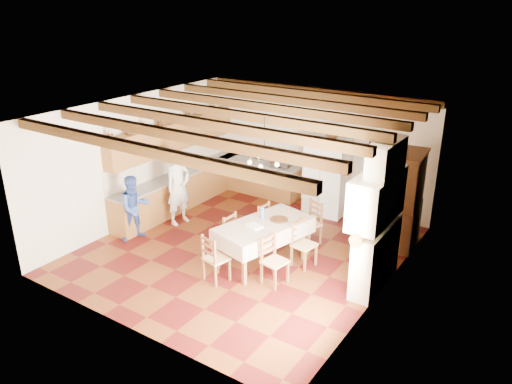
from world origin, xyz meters
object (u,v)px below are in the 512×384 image
chair_end_near (216,258)px  chair_end_far (310,223)px  person_woman_blue (135,208)px  person_woman_red (368,224)px  microwave (281,161)px  hutch (408,200)px  refrigerator (327,176)px  chair_left_far (258,222)px  dining_table (264,227)px  chair_right_near (275,261)px  chair_right_far (304,244)px  person_man (178,187)px  chair_left_near (224,234)px

chair_end_near → chair_end_far: 2.44m
person_woman_blue → person_woman_red: bearing=-50.6°
person_woman_red → microwave: (-3.18, 1.95, 0.23)m
hutch → person_woman_red: size_ratio=1.28×
refrigerator → chair_left_far: 2.40m
refrigerator → person_woman_blue: refrigerator is taller
dining_table → chair_right_near: chair_right_near is taller
chair_left_far → refrigerator: bearing=171.1°
refrigerator → hutch: size_ratio=0.93×
microwave → refrigerator: bearing=-17.9°
chair_right_far → person_woman_red: (0.94, 0.88, 0.33)m
chair_right_near → person_man: bearing=82.4°
person_woman_blue → chair_right_far: bearing=-57.7°
chair_end_near → person_man: size_ratio=0.53×
microwave → chair_left_far: bearing=-80.7°
dining_table → chair_right_near: (0.63, -0.60, -0.29)m
chair_right_far → chair_end_far: size_ratio=1.00×
refrigerator → chair_end_near: (-0.30, -4.05, -0.48)m
refrigerator → chair_right_near: refrigerator is taller
person_man → person_woman_red: (4.38, 0.70, -0.10)m
chair_right_near → person_woman_blue: bearing=101.7°
chair_left_near → person_woman_red: (2.55, 1.39, 0.33)m
hutch → chair_left_near: size_ratio=2.16×
refrigerator → microwave: bearing=168.5°
chair_left_near → microwave: microwave is taller
chair_left_near → chair_right_far: 1.69m
dining_table → chair_end_far: 1.32m
microwave → hutch: bearing=-23.3°
chair_end_near → chair_end_far: bearing=-94.6°
chair_left_near → person_woman_red: bearing=122.1°
chair_right_near → refrigerator: bearing=21.3°
person_man → refrigerator: bearing=-38.6°
refrigerator → chair_end_far: size_ratio=2.00×
person_woman_blue → hutch: bearing=-42.0°
person_woman_blue → microwave: size_ratio=2.98×
person_man → person_woman_blue: person_man is taller
chair_end_far → chair_end_near: bearing=-86.2°
person_man → microwave: 2.92m
chair_left_near → chair_left_far: same height
chair_right_far → microwave: 3.65m
chair_end_far → person_woman_blue: person_woman_blue is taller
chair_end_far → microwave: bearing=156.0°
hutch → chair_end_near: 4.26m
chair_left_near → person_woman_blue: bearing=-73.7°
refrigerator → person_woman_blue: size_ratio=1.31×
chair_left_near → chair_end_far: 1.90m
hutch → microwave: bearing=161.1°
hutch → chair_right_near: 3.32m
person_woman_blue → person_woman_red: person_woman_red is taller
chair_right_far → person_woman_red: bearing=-36.9°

